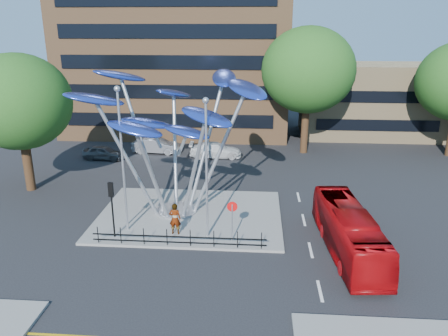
# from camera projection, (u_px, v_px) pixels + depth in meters

# --- Properties ---
(ground) EXTENTS (120.00, 120.00, 0.00)m
(ground) POSITION_uv_depth(u_px,v_px,m) (192.00, 264.00, 23.30)
(ground) COLOR black
(ground) RESTS_ON ground
(traffic_island) EXTENTS (12.00, 9.00, 0.15)m
(traffic_island) POSITION_uv_depth(u_px,v_px,m) (190.00, 215.00, 29.03)
(traffic_island) COLOR slate
(traffic_island) RESTS_ON ground
(low_building_near) EXTENTS (15.00, 8.00, 8.00)m
(low_building_near) POSITION_uv_depth(u_px,v_px,m) (370.00, 100.00, 49.30)
(low_building_near) COLOR tan
(low_building_near) RESTS_ON ground
(tree_right) EXTENTS (8.80, 8.80, 12.11)m
(tree_right) POSITION_uv_depth(u_px,v_px,m) (308.00, 70.00, 41.03)
(tree_right) COLOR black
(tree_right) RESTS_ON ground
(tree_left) EXTENTS (7.60, 7.60, 10.32)m
(tree_left) POSITION_uv_depth(u_px,v_px,m) (19.00, 102.00, 31.65)
(tree_left) COLOR black
(tree_left) RESTS_ON ground
(leaf_sculpture) EXTENTS (12.72, 9.54, 9.51)m
(leaf_sculpture) POSITION_uv_depth(u_px,v_px,m) (172.00, 112.00, 27.62)
(leaf_sculpture) COLOR #9EA0A5
(leaf_sculpture) RESTS_ON traffic_island
(street_lamp_left) EXTENTS (0.36, 0.36, 8.80)m
(street_lamp_left) POSITION_uv_depth(u_px,v_px,m) (122.00, 148.00, 25.26)
(street_lamp_left) COLOR #9EA0A5
(street_lamp_left) RESTS_ON traffic_island
(street_lamp_right) EXTENTS (0.36, 0.36, 8.30)m
(street_lamp_right) POSITION_uv_depth(u_px,v_px,m) (206.00, 157.00, 24.51)
(street_lamp_right) COLOR #9EA0A5
(street_lamp_right) RESTS_ON traffic_island
(traffic_light_island) EXTENTS (0.28, 0.18, 3.42)m
(traffic_light_island) POSITION_uv_depth(u_px,v_px,m) (111.00, 198.00, 25.21)
(traffic_light_island) COLOR black
(traffic_light_island) RESTS_ON traffic_island
(no_entry_sign_island) EXTENTS (0.60, 0.10, 2.45)m
(no_entry_sign_island) POSITION_uv_depth(u_px,v_px,m) (232.00, 215.00, 24.97)
(no_entry_sign_island) COLOR #9EA0A5
(no_entry_sign_island) RESTS_ON traffic_island
(pedestrian_railing_front) EXTENTS (10.00, 0.06, 1.00)m
(pedestrian_railing_front) POSITION_uv_depth(u_px,v_px,m) (179.00, 239.00, 24.81)
(pedestrian_railing_front) COLOR black
(pedestrian_railing_front) RESTS_ON traffic_island
(red_bus) EXTENTS (2.88, 9.28, 2.55)m
(red_bus) POSITION_uv_depth(u_px,v_px,m) (349.00, 231.00, 24.16)
(red_bus) COLOR #A1070B
(red_bus) RESTS_ON ground
(pedestrian) EXTENTS (0.74, 0.51, 1.96)m
(pedestrian) POSITION_uv_depth(u_px,v_px,m) (175.00, 219.00, 26.05)
(pedestrian) COLOR gray
(pedestrian) RESTS_ON traffic_island
(parked_car_left) EXTENTS (4.02, 1.91, 1.33)m
(parked_car_left) POSITION_uv_depth(u_px,v_px,m) (104.00, 153.00, 41.08)
(parked_car_left) COLOR #44474C
(parked_car_left) RESTS_ON ground
(parked_car_mid) EXTENTS (4.80, 1.99, 1.54)m
(parked_car_mid) POSITION_uv_depth(u_px,v_px,m) (157.00, 145.00, 43.08)
(parked_car_mid) COLOR #9A9CA1
(parked_car_mid) RESTS_ON ground
(parked_car_right) EXTENTS (5.06, 2.30, 1.44)m
(parked_car_right) POSITION_uv_depth(u_px,v_px,m) (216.00, 150.00, 41.74)
(parked_car_right) COLOR silver
(parked_car_right) RESTS_ON ground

